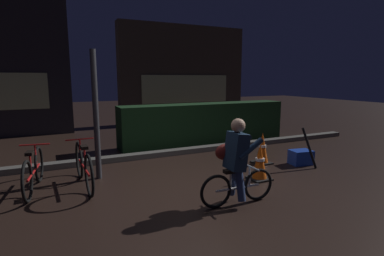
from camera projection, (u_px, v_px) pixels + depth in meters
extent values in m
plane|color=black|center=(197.00, 188.00, 4.99)|extent=(40.00, 40.00, 0.00)
cube|color=#56544F|center=(154.00, 154.00, 6.93)|extent=(12.00, 0.24, 0.12)
cube|color=#19381C|center=(205.00, 123.00, 8.42)|extent=(4.80, 0.70, 1.10)
cube|color=#42382D|center=(184.00, 74.00, 12.34)|extent=(5.33, 0.50, 3.88)
cube|color=#BFCC8C|center=(186.00, 89.00, 12.20)|extent=(3.73, 0.04, 1.10)
cylinder|color=#2D2D33|center=(96.00, 116.00, 5.28)|extent=(0.10, 0.10, 2.28)
torus|color=black|center=(39.00, 164.00, 5.25)|extent=(0.13, 0.62, 0.62)
torus|color=black|center=(27.00, 181.00, 4.38)|extent=(0.13, 0.62, 0.62)
cylinder|color=#B21919|center=(34.00, 172.00, 4.81)|extent=(0.17, 0.92, 0.04)
cylinder|color=#B21919|center=(30.00, 164.00, 4.63)|extent=(0.03, 0.03, 0.35)
cube|color=black|center=(29.00, 153.00, 4.60)|extent=(0.13, 0.21, 0.05)
cylinder|color=#B21919|center=(36.00, 156.00, 5.02)|extent=(0.03, 0.03, 0.39)
cylinder|color=#B21919|center=(35.00, 145.00, 4.99)|extent=(0.46, 0.09, 0.02)
torus|color=black|center=(79.00, 160.00, 5.43)|extent=(0.08, 0.67, 0.67)
torus|color=black|center=(89.00, 176.00, 4.56)|extent=(0.08, 0.67, 0.67)
cylinder|color=#B21919|center=(84.00, 167.00, 4.99)|extent=(0.09, 1.00, 0.04)
cylinder|color=#B21919|center=(85.00, 159.00, 4.81)|extent=(0.03, 0.03, 0.38)
cube|color=black|center=(84.00, 147.00, 4.78)|extent=(0.11, 0.20, 0.05)
cylinder|color=#B21919|center=(80.00, 151.00, 5.20)|extent=(0.03, 0.03, 0.42)
cylinder|color=#B21919|center=(80.00, 139.00, 5.16)|extent=(0.46, 0.05, 0.02)
cube|color=black|center=(259.00, 178.00, 5.41)|extent=(0.36, 0.36, 0.03)
cone|color=#EA560F|center=(260.00, 161.00, 5.35)|extent=(0.26, 0.26, 0.61)
cylinder|color=white|center=(260.00, 159.00, 5.35)|extent=(0.16, 0.16, 0.05)
cube|color=black|center=(262.00, 163.00, 6.42)|extent=(0.36, 0.36, 0.03)
cone|color=#EA560F|center=(262.00, 147.00, 6.37)|extent=(0.26, 0.26, 0.63)
cylinder|color=white|center=(262.00, 146.00, 6.36)|extent=(0.16, 0.16, 0.05)
cube|color=#193DB7|center=(301.00, 157.00, 6.33)|extent=(0.49, 0.39, 0.30)
torus|color=black|center=(258.00, 184.00, 4.45)|extent=(0.49, 0.06, 0.48)
torus|color=black|center=(216.00, 191.00, 4.17)|extent=(0.49, 0.06, 0.48)
cylinder|color=silver|center=(238.00, 188.00, 4.31)|extent=(0.70, 0.06, 0.04)
cylinder|color=silver|center=(230.00, 180.00, 4.24)|extent=(0.03, 0.03, 0.26)
cube|color=black|center=(231.00, 171.00, 4.22)|extent=(0.20, 0.11, 0.05)
cylinder|color=silver|center=(249.00, 176.00, 4.36)|extent=(0.03, 0.03, 0.30)
cylinder|color=silver|center=(250.00, 166.00, 4.34)|extent=(0.04, 0.46, 0.02)
cylinder|color=navy|center=(233.00, 182.00, 4.38)|extent=(0.12, 0.21, 0.42)
cylinder|color=navy|center=(240.00, 186.00, 4.20)|extent=(0.12, 0.21, 0.42)
cube|color=#192D47|center=(236.00, 151.00, 4.21)|extent=(0.27, 0.33, 0.54)
sphere|color=tan|center=(238.00, 126.00, 4.16)|extent=(0.20, 0.20, 0.20)
cylinder|color=#192D47|center=(240.00, 145.00, 4.38)|extent=(0.40, 0.10, 0.29)
cylinder|color=#192D47|center=(251.00, 149.00, 4.13)|extent=(0.40, 0.10, 0.29)
ellipsoid|color=maroon|center=(225.00, 152.00, 4.37)|extent=(0.33, 0.17, 0.24)
cylinder|color=black|center=(309.00, 148.00, 6.05)|extent=(0.25, 0.30, 0.81)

